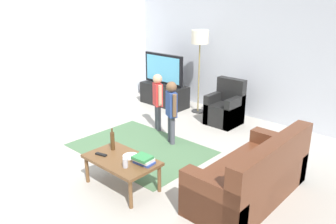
{
  "coord_description": "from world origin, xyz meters",
  "views": [
    {
      "loc": [
        3.5,
        -3.23,
        2.46
      ],
      "look_at": [
        0.0,
        0.6,
        0.65
      ],
      "focal_mm": 35.93,
      "sensor_mm": 36.0,
      "label": 1
    }
  ],
  "objects_px": {
    "book_stack": "(143,160)",
    "tv_stand": "(164,95)",
    "tv": "(164,70)",
    "couch": "(255,178)",
    "child_center": "(171,107)",
    "bottle": "(113,141)",
    "soda_can": "(125,163)",
    "floor_lamp": "(200,42)",
    "child_near_tv": "(158,97)",
    "plate": "(131,156)",
    "tv_remote": "(101,154)",
    "coffee_table": "(122,162)",
    "armchair": "(226,109)"
  },
  "relations": [
    {
      "from": "book_stack",
      "to": "tv_stand",
      "type": "bearing_deg",
      "value": 128.96
    },
    {
      "from": "tv",
      "to": "tv_stand",
      "type": "bearing_deg",
      "value": 90.0
    },
    {
      "from": "couch",
      "to": "child_center",
      "type": "bearing_deg",
      "value": 163.43
    },
    {
      "from": "bottle",
      "to": "soda_can",
      "type": "xyz_separation_m",
      "value": [
        0.52,
        -0.22,
        -0.07
      ]
    },
    {
      "from": "floor_lamp",
      "to": "child_near_tv",
      "type": "distance_m",
      "value": 1.63
    },
    {
      "from": "child_near_tv",
      "to": "plate",
      "type": "xyz_separation_m",
      "value": [
        1.12,
        -1.67,
        -0.23
      ]
    },
    {
      "from": "child_center",
      "to": "floor_lamp",
      "type": "bearing_deg",
      "value": 112.51
    },
    {
      "from": "floor_lamp",
      "to": "tv_remote",
      "type": "distance_m",
      "value": 3.57
    },
    {
      "from": "child_center",
      "to": "soda_can",
      "type": "height_order",
      "value": "child_center"
    },
    {
      "from": "tv_stand",
      "to": "child_center",
      "type": "height_order",
      "value": "child_center"
    },
    {
      "from": "bottle",
      "to": "tv_remote",
      "type": "bearing_deg",
      "value": -84.81
    },
    {
      "from": "floor_lamp",
      "to": "coffee_table",
      "type": "relative_size",
      "value": 1.78
    },
    {
      "from": "bottle",
      "to": "soda_can",
      "type": "distance_m",
      "value": 0.57
    },
    {
      "from": "child_center",
      "to": "bottle",
      "type": "xyz_separation_m",
      "value": [
        0.17,
        -1.41,
        -0.11
      ]
    },
    {
      "from": "bottle",
      "to": "child_center",
      "type": "bearing_deg",
      "value": 96.75
    },
    {
      "from": "child_near_tv",
      "to": "soda_can",
      "type": "bearing_deg",
      "value": -56.05
    },
    {
      "from": "coffee_table",
      "to": "child_near_tv",
      "type": "bearing_deg",
      "value": 120.78
    },
    {
      "from": "bottle",
      "to": "plate",
      "type": "height_order",
      "value": "bottle"
    },
    {
      "from": "bottle",
      "to": "tv_remote",
      "type": "relative_size",
      "value": 1.87
    },
    {
      "from": "tv_stand",
      "to": "couch",
      "type": "distance_m",
      "value": 4.05
    },
    {
      "from": "floor_lamp",
      "to": "book_stack",
      "type": "xyz_separation_m",
      "value": [
        1.46,
        -3.06,
        -1.07
      ]
    },
    {
      "from": "child_near_tv",
      "to": "child_center",
      "type": "bearing_deg",
      "value": -25.46
    },
    {
      "from": "plate",
      "to": "book_stack",
      "type": "bearing_deg",
      "value": -3.63
    },
    {
      "from": "couch",
      "to": "floor_lamp",
      "type": "xyz_separation_m",
      "value": [
        -2.6,
        2.22,
        1.25
      ]
    },
    {
      "from": "armchair",
      "to": "bottle",
      "type": "bearing_deg",
      "value": -89.86
    },
    {
      "from": "tv",
      "to": "couch",
      "type": "bearing_deg",
      "value": -30.44
    },
    {
      "from": "tv_stand",
      "to": "coffee_table",
      "type": "bearing_deg",
      "value": -55.92
    },
    {
      "from": "tv_stand",
      "to": "plate",
      "type": "relative_size",
      "value": 5.45
    },
    {
      "from": "tv_stand",
      "to": "couch",
      "type": "bearing_deg",
      "value": -30.7
    },
    {
      "from": "tv",
      "to": "armchair",
      "type": "distance_m",
      "value": 1.81
    },
    {
      "from": "floor_lamp",
      "to": "plate",
      "type": "distance_m",
      "value": 3.45
    },
    {
      "from": "armchair",
      "to": "couch",
      "type": "bearing_deg",
      "value": -49.1
    },
    {
      "from": "armchair",
      "to": "tv_remote",
      "type": "relative_size",
      "value": 5.29
    },
    {
      "from": "tv",
      "to": "child_near_tv",
      "type": "height_order",
      "value": "tv"
    },
    {
      "from": "soda_can",
      "to": "armchair",
      "type": "bearing_deg",
      "value": 99.69
    },
    {
      "from": "armchair",
      "to": "plate",
      "type": "height_order",
      "value": "armchair"
    },
    {
      "from": "floor_lamp",
      "to": "child_near_tv",
      "type": "relative_size",
      "value": 1.63
    },
    {
      "from": "coffee_table",
      "to": "soda_can",
      "type": "height_order",
      "value": "soda_can"
    },
    {
      "from": "book_stack",
      "to": "soda_can",
      "type": "relative_size",
      "value": 2.28
    },
    {
      "from": "armchair",
      "to": "child_center",
      "type": "height_order",
      "value": "child_center"
    },
    {
      "from": "coffee_table",
      "to": "tv",
      "type": "bearing_deg",
      "value": 124.27
    },
    {
      "from": "soda_can",
      "to": "coffee_table",
      "type": "bearing_deg",
      "value": 151.39
    },
    {
      "from": "tv_stand",
      "to": "plate",
      "type": "distance_m",
      "value": 3.57
    },
    {
      "from": "floor_lamp",
      "to": "child_near_tv",
      "type": "height_order",
      "value": "floor_lamp"
    },
    {
      "from": "floor_lamp",
      "to": "soda_can",
      "type": "bearing_deg",
      "value": -67.31
    },
    {
      "from": "child_center",
      "to": "soda_can",
      "type": "distance_m",
      "value": 1.78
    },
    {
      "from": "child_near_tv",
      "to": "book_stack",
      "type": "bearing_deg",
      "value": -50.73
    },
    {
      "from": "tv_stand",
      "to": "book_stack",
      "type": "distance_m",
      "value": 3.74
    },
    {
      "from": "soda_can",
      "to": "bottle",
      "type": "bearing_deg",
      "value": 157.07
    },
    {
      "from": "tv_stand",
      "to": "soda_can",
      "type": "distance_m",
      "value": 3.86
    }
  ]
}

